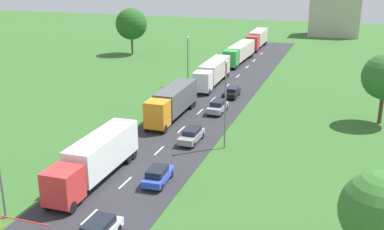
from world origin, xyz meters
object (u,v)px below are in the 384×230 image
car_fourth (218,106)px  car_fifth (232,92)px  truck_second (173,101)px  tree_oak (380,211)px  truck_third (213,72)px  truck_fifth (257,38)px  lamppost_second (225,101)px  tree_birch (131,24)px  truck_lead (96,158)px  distant_building (335,16)px  barrier_gate (6,221)px  car_second (158,175)px  car_third (192,135)px  lamppost_third (188,58)px  truck_fourth (240,52)px

car_fourth → car_fifth: 7.68m
truck_second → tree_oak: size_ratio=1.66×
truck_third → truck_fifth: (0.17, 35.25, 0.08)m
lamppost_second → tree_birch: (-31.82, 44.96, 1.14)m
truck_lead → truck_fifth: bearing=89.7°
distant_building → car_fifth: bearing=-99.4°
truck_second → barrier_gate: size_ratio=2.65×
car_second → car_third: (-0.38, 10.37, 0.00)m
lamppost_third → tree_birch: size_ratio=0.81×
truck_fourth → car_third: (4.72, -42.92, -1.24)m
car_fourth → distant_building: size_ratio=0.34×
truck_lead → car_second: (5.37, 1.08, -1.36)m
truck_fifth → barrier_gate: 80.55m
lamppost_third → tree_birch: tree_birch is taller
lamppost_third → barrier_gate: bearing=-88.3°
distant_building → truck_fourth: bearing=-110.2°
truck_lead → truck_fifth: (0.39, 71.26, 0.01)m
car_fifth → truck_fifth: bearing=96.1°
truck_fourth → lamppost_second: lamppost_second is taller
car_third → car_fifth: (-0.22, 18.59, -0.03)m
truck_second → barrier_gate: 27.93m
truck_third → tree_birch: 30.94m
tree_oak → car_second: bearing=153.2°
car_second → barrier_gate: (-7.56, -10.31, -0.14)m
truck_third → tree_birch: bearing=139.4°
car_fourth → tree_oak: size_ratio=0.57×
barrier_gate → truck_second: bearing=85.2°
truck_fourth → car_third: bearing=-83.7°
car_fifth → barrier_gate: bearing=-100.0°
car_second → tree_oak: size_ratio=0.55×
truck_fourth → car_second: (5.10, -53.28, -1.24)m
truck_second → truck_fifth: (0.26, 52.71, 0.02)m
tree_oak → truck_second: bearing=130.6°
truck_second → truck_fifth: bearing=89.7°
car_fourth → lamppost_third: size_ratio=0.55×
truck_third → tree_birch: tree_birch is taller
truck_fourth → barrier_gate: 63.66m
car_third → car_fourth: car_fourth is taller
car_fourth → car_third: bearing=-89.3°
lamppost_third → distant_building: (19.22, 61.52, 0.70)m
barrier_gate → lamppost_third: (-1.30, 44.09, 3.61)m
truck_lead → car_second: truck_lead is taller
lamppost_third → distant_building: distant_building is taller
barrier_gate → lamppost_third: 44.26m
truck_third → distant_building: (15.52, 60.36, 2.88)m
truck_lead → barrier_gate: (-2.19, -9.24, -1.49)m
distant_building → car_third: bearing=-97.2°
truck_second → tree_oak: 34.66m
car_fourth → tree_birch: bearing=129.7°
truck_fifth → truck_fourth: bearing=-90.4°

